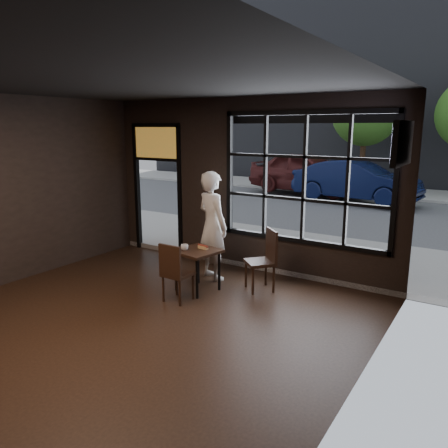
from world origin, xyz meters
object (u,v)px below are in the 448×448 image
Objects in this scene: cafe_table at (198,270)px; chair_near at (178,272)px; navy_car at (356,181)px; man at (212,226)px.

cafe_table is 0.53m from chair_near.
cafe_table is 9.87m from navy_car.
chair_near is at bearing -173.38° from navy_car.
man is at bearing 112.58° from cafe_table.
navy_car reaches higher than chair_near.
navy_car is (-0.26, 10.37, 0.35)m from chair_near.
man is (-0.14, 0.65, 0.61)m from cafe_table.
man is 0.44× the size of navy_car.
cafe_table is at bearing 124.09° from man.
chair_near is 1.27m from man.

